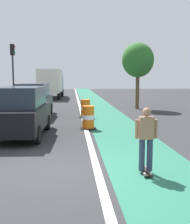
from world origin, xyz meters
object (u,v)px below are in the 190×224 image
Objects in this scene: traffic_barrel_mid at (85,109)px; traffic_barrel_front at (88,118)px; skateboarder_on_lane at (146,138)px; parked_suv_second at (34,100)px; traffic_light_corner at (13,64)px; parked_suv_nearest at (22,111)px; street_tree_sidewalk at (138,60)px; delivery_truck_down_block at (51,82)px.

traffic_barrel_front is at bearing -90.73° from traffic_barrel_mid.
skateboarder_on_lane reaches higher than traffic_barrel_front.
parked_suv_second is 0.92× the size of traffic_light_corner.
skateboarder_on_lane is at bearing -80.38° from traffic_barrel_front.
skateboarder_on_lane is at bearing -51.88° from parked_suv_nearest.
parked_suv_second is at bearing -151.94° from street_tree_sidewalk.
parked_suv_second is at bearing 92.71° from parked_suv_nearest.
traffic_barrel_front is 20.21m from delivery_truck_down_block.
delivery_truck_down_block reaches higher than traffic_barrel_mid.
parked_suv_nearest and parked_suv_second have the same top height.
skateboarder_on_lane is 0.36× the size of parked_suv_second.
parked_suv_second is 8.72m from street_tree_sidewalk.
traffic_barrel_front is at bearing 99.62° from skateboarder_on_lane.
delivery_truck_down_block is (-3.14, 16.14, 1.31)m from traffic_barrel_mid.
traffic_barrel_mid is at bearing -132.87° from street_tree_sidewalk.
delivery_truck_down_block is 13.87m from street_tree_sidewalk.
parked_suv_nearest is at bearing -89.27° from delivery_truck_down_block.
traffic_barrel_mid is 16.50m from delivery_truck_down_block.
parked_suv_nearest is at bearing -87.29° from parked_suv_second.
traffic_barrel_mid is at bearing 95.83° from skateboarder_on_lane.
street_tree_sidewalk is at bearing 62.96° from traffic_barrel_front.
traffic_barrel_mid is at bearing 61.32° from parked_suv_nearest.
traffic_barrel_mid is at bearing 89.27° from traffic_barrel_front.
parked_suv_nearest is 12.33m from street_tree_sidewalk.
skateboarder_on_lane is at bearing -102.02° from street_tree_sidewalk.
parked_suv_second is 15.56m from delivery_truck_down_block.
parked_suv_nearest is at bearing -125.88° from street_tree_sidewalk.
parked_suv_nearest is 0.92× the size of traffic_light_corner.
traffic_barrel_mid is at bearing -52.63° from traffic_light_corner.
delivery_truck_down_block is 1.51× the size of traffic_light_corner.
traffic_barrel_front is 9.83m from street_tree_sidewalk.
traffic_barrel_front is (-1.09, 6.45, -0.38)m from skateboarder_on_lane.
skateboarder_on_lane is 10.30m from traffic_barrel_mid.
traffic_barrel_mid is (0.05, 3.78, 0.00)m from traffic_barrel_front.
parked_suv_nearest is 3.22m from traffic_barrel_front.
street_tree_sidewalk reaches higher than parked_suv_nearest.
traffic_barrel_front is 0.21× the size of traffic_light_corner.
street_tree_sidewalk is at bearing 54.12° from parked_suv_nearest.
parked_suv_second is at bearing -90.02° from delivery_truck_down_block.
delivery_truck_down_block reaches higher than parked_suv_nearest.
skateboarder_on_lane is 11.62m from parked_suv_second.
traffic_barrel_front is 0.22× the size of street_tree_sidewalk.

